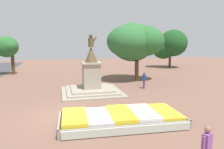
% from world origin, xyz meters
% --- Properties ---
extents(ground_plane, '(84.35, 84.35, 0.00)m').
position_xyz_m(ground_plane, '(0.00, 0.00, 0.00)').
color(ground_plane, brown).
extents(flower_planter, '(6.92, 3.55, 0.66)m').
position_xyz_m(flower_planter, '(2.94, -1.80, 0.30)').
color(flower_planter, '#38281C').
rests_on(flower_planter, ground_plane).
extents(statue_monument, '(5.14, 5.14, 5.12)m').
position_xyz_m(statue_monument, '(2.44, 5.77, 1.02)').
color(statue_monument, gray).
rests_on(statue_monument, ground_plane).
extents(pedestrian_with_handbag, '(0.67, 0.45, 1.71)m').
position_xyz_m(pedestrian_with_handbag, '(4.46, -6.92, 0.96)').
color(pedestrian_with_handbag, red).
rests_on(pedestrian_with_handbag, ground_plane).
extents(pedestrian_near_planter, '(0.26, 0.57, 1.59)m').
position_xyz_m(pedestrian_near_planter, '(7.62, 6.36, 0.91)').
color(pedestrian_near_planter, '#8C4C99').
rests_on(pedestrian_near_planter, ground_plane).
extents(park_tree_far_left, '(3.05, 2.72, 5.17)m').
position_xyz_m(park_tree_far_left, '(-6.87, 18.92, 3.76)').
color(park_tree_far_left, '#4C3823').
rests_on(park_tree_far_left, ground_plane).
extents(park_tree_behind_statue, '(5.71, 5.09, 6.43)m').
position_xyz_m(park_tree_behind_statue, '(18.07, 20.96, 3.88)').
color(park_tree_behind_statue, '#4C3823').
rests_on(park_tree_behind_statue, ground_plane).
extents(park_tree_far_right, '(6.64, 5.86, 6.59)m').
position_xyz_m(park_tree_far_right, '(8.10, 10.73, 4.44)').
color(park_tree_far_right, '#4C3823').
rests_on(park_tree_far_right, ground_plane).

